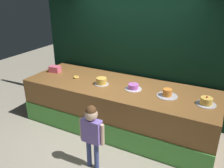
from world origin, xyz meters
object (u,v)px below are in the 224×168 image
at_px(pink_box, 55,69).
at_px(cake_far_right, 206,102).
at_px(cake_center_left, 133,87).
at_px(donut, 76,77).
at_px(cake_far_left, 102,81).
at_px(child_figure, 92,129).
at_px(cake_center_right, 167,93).

xyz_separation_m(pink_box, cake_far_right, (3.11, -0.09, -0.01)).
bearing_deg(pink_box, cake_center_left, -2.06).
height_order(donut, cake_far_left, cake_far_left).
bearing_deg(cake_center_left, pink_box, 177.94).
distance_m(child_figure, cake_far_right, 1.83).
bearing_deg(cake_far_right, cake_center_left, 178.89).
bearing_deg(donut, cake_center_left, 1.25).
bearing_deg(pink_box, cake_far_left, -6.23).
height_order(cake_center_left, cake_center_right, cake_center_left).
height_order(cake_far_left, cake_far_right, cake_far_right).
distance_m(cake_center_left, cake_center_right, 0.62).
distance_m(pink_box, donut, 0.63).
xyz_separation_m(donut, cake_far_left, (0.62, -0.04, 0.04)).
height_order(pink_box, cake_center_left, cake_center_left).
bearing_deg(cake_center_right, pink_box, 178.28).
distance_m(child_figure, donut, 1.61).
bearing_deg(donut, pink_box, 171.40).
xyz_separation_m(cake_center_left, cake_far_right, (1.24, -0.02, 0.01)).
relative_size(child_figure, cake_far_right, 3.42).
bearing_deg(cake_far_left, cake_center_right, 2.80).
bearing_deg(cake_far_right, cake_far_left, -178.63).
height_order(cake_far_left, cake_center_left, cake_center_left).
distance_m(child_figure, cake_center_right, 1.43).
height_order(pink_box, cake_far_right, cake_far_right).
bearing_deg(cake_far_right, cake_center_right, 178.50).
distance_m(donut, cake_far_left, 0.62).
bearing_deg(cake_center_left, cake_far_left, -173.69).
bearing_deg(pink_box, donut, -8.60).
relative_size(donut, cake_far_left, 0.42).
relative_size(cake_center_right, cake_far_right, 1.12).
xyz_separation_m(child_figure, pink_box, (-1.72, 1.26, 0.26)).
xyz_separation_m(donut, cake_far_right, (2.49, 0.00, 0.03)).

